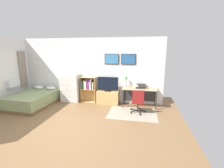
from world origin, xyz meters
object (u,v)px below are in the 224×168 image
at_px(bed, 34,99).
at_px(bamboo_vase, 126,82).
at_px(laptop, 141,86).
at_px(desk, 139,91).
at_px(wine_glass, 128,85).
at_px(tv_stand, 108,97).
at_px(bookshelf, 88,87).
at_px(dresser, 71,88).
at_px(television, 108,84).
at_px(office_chair, 138,101).
at_px(computer_mouse, 148,88).

height_order(bed, bamboo_vase, bamboo_vase).
distance_m(bed, laptop, 4.33).
height_order(desk, laptop, laptop).
xyz_separation_m(desk, wine_glass, (-0.43, -0.10, 0.27)).
height_order(tv_stand, wine_glass, wine_glass).
xyz_separation_m(bed, laptop, (4.22, 0.81, 0.55)).
xyz_separation_m(bookshelf, wine_glass, (1.72, -0.15, 0.22)).
height_order(dresser, laptop, dresser).
height_order(dresser, desk, dresser).
distance_m(bookshelf, television, 0.89).
relative_size(tv_stand, office_chair, 1.06).
xyz_separation_m(dresser, bamboo_vase, (2.39, 0.12, 0.33)).
distance_m(television, wine_glass, 0.86).
height_order(bookshelf, tv_stand, bookshelf).
bearing_deg(office_chair, desk, 85.27).
height_order(desk, office_chair, office_chair).
height_order(television, laptop, television).
distance_m(dresser, television, 1.67).
bearing_deg(laptop, bookshelf, -178.10).
bearing_deg(wine_glass, dresser, 177.92).
bearing_deg(bed, laptop, 12.89).
relative_size(bed, tv_stand, 2.19).
relative_size(bamboo_vase, wine_glass, 2.33).
height_order(bookshelf, laptop, bookshelf).
xyz_separation_m(tv_stand, wine_glass, (0.85, -0.11, 0.60)).
distance_m(bookshelf, bamboo_vase, 1.63).
relative_size(television, desk, 0.64).
bearing_deg(bamboo_vase, desk, -11.03).
distance_m(dresser, computer_mouse, 3.25).
height_order(tv_stand, computer_mouse, computer_mouse).
relative_size(bed, laptop, 4.63).
height_order(tv_stand, bamboo_vase, bamboo_vase).
bearing_deg(bed, tv_stand, 17.06).
bearing_deg(computer_mouse, wine_glass, -178.21).
bearing_deg(office_chair, laptop, 82.14).
relative_size(desk, office_chair, 1.55).
distance_m(tv_stand, television, 0.57).
bearing_deg(desk, television, -179.15).
distance_m(bookshelf, wine_glass, 1.74).
xyz_separation_m(bookshelf, bamboo_vase, (1.60, 0.06, 0.29)).
bearing_deg(television, dresser, 179.75).
distance_m(bookshelf, computer_mouse, 2.47).
distance_m(dresser, wine_glass, 2.52).
xyz_separation_m(desk, bamboo_vase, (-0.55, 0.11, 0.34)).
xyz_separation_m(dresser, tv_stand, (1.65, 0.02, -0.34)).
distance_m(desk, computer_mouse, 0.35).
bearing_deg(laptop, tv_stand, -176.43).
height_order(bookshelf, bamboo_vase, bamboo_vase).
relative_size(tv_stand, wine_glass, 5.06).
height_order(laptop, wine_glass, wine_glass).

